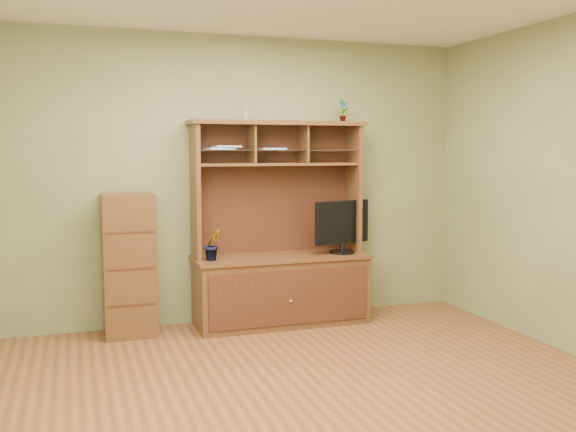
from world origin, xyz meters
name	(u,v)px	position (x,y,z in m)	size (l,w,h in m)	color
room	(315,193)	(0.00, 0.00, 1.35)	(4.54, 4.04, 2.74)	brown
media_hutch	(280,268)	(0.32, 1.73, 0.52)	(1.66, 0.61, 1.90)	#402312
monitor	(342,225)	(0.91, 1.65, 0.92)	(0.62, 0.25, 0.50)	black
orchid_plant	(213,244)	(-0.34, 1.65, 0.79)	(0.16, 0.13, 0.29)	#23581E
top_plant	(343,110)	(0.98, 1.80, 2.01)	(0.12, 0.08, 0.23)	#336E26
reed_diffuser	(245,109)	(0.01, 1.80, 2.01)	(0.05, 0.05, 0.27)	silver
magazines	(238,148)	(-0.06, 1.81, 1.65)	(0.77, 0.24, 0.04)	#A3A3A8
side_cabinet	(129,265)	(-1.06, 1.78, 0.63)	(0.45, 0.41, 1.25)	#402312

